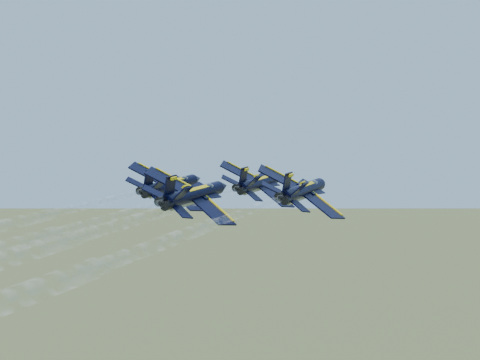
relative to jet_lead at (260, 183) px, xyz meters
The scene contains 4 objects.
jet_lead is the anchor object (origin of this frame).
jet_left 14.66m from the jet_lead, 126.83° to the right, with size 12.24×17.97×6.96m.
jet_right 16.47m from the jet_lead, 39.82° to the right, with size 12.24×17.97×6.96m.
jet_slot 24.07m from the jet_lead, 81.48° to the right, with size 12.24×17.97×6.96m.
Camera 1 is at (53.59, -87.37, 100.97)m, focal length 55.00 mm.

